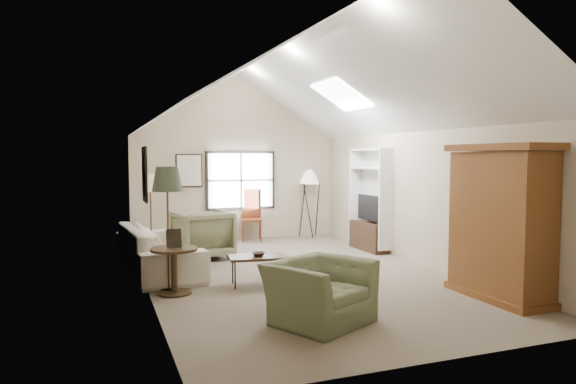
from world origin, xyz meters
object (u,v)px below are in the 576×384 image
object	(u,v)px
armchair_far	(202,235)
armchair_near	(319,292)
armoire	(500,222)
side_table	(174,271)
side_chair	(252,215)
sofa	(158,249)
coffee_table	(258,270)

from	to	relation	value
armchair_far	armchair_near	bearing A→B (deg)	87.91
armoire	armchair_far	world-z (taller)	armoire
armchair_far	side_table	size ratio (longest dim) A/B	1.53
armchair_far	side_chair	world-z (taller)	side_chair
sofa	side_table	size ratio (longest dim) A/B	3.99
armchair_near	armchair_far	xyz separation A→B (m)	(-0.58, 4.41, 0.10)
sofa	side_table	distance (m)	1.60
sofa	side_chair	size ratio (longest dim) A/B	2.23
armoire	side_table	distance (m)	4.77
armoire	coffee_table	bearing A→B (deg)	147.34
side_chair	coffee_table	bearing A→B (deg)	-91.33
armoire	coffee_table	world-z (taller)	armoire
sofa	side_table	xyz separation A→B (m)	(0.06, -1.60, -0.06)
armchair_far	coffee_table	distance (m)	2.47
armchair_near	coffee_table	distance (m)	2.01
armoire	sofa	bearing A→B (deg)	141.65
armoire	side_table	world-z (taller)	armoire
armchair_near	side_chair	distance (m)	6.25
sofa	armchair_far	bearing A→B (deg)	-52.74
armchair_near	coffee_table	world-z (taller)	armchair_near
armchair_far	side_chair	size ratio (longest dim) A/B	0.86
side_chair	side_table	bearing A→B (deg)	-106.22
armchair_near	sofa	bearing A→B (deg)	86.22
armoire	armchair_far	distance (m)	5.57
side_table	armoire	bearing A→B (deg)	-23.34
armoire	side_chair	distance (m)	6.40
armchair_near	coffee_table	size ratio (longest dim) A/B	1.27
coffee_table	armchair_near	bearing A→B (deg)	-85.27
sofa	coffee_table	size ratio (longest dim) A/B	3.01
armoire	side_chair	bearing A→B (deg)	107.19
side_table	armchair_far	bearing A→B (deg)	70.08
sofa	side_chair	distance (m)	3.63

